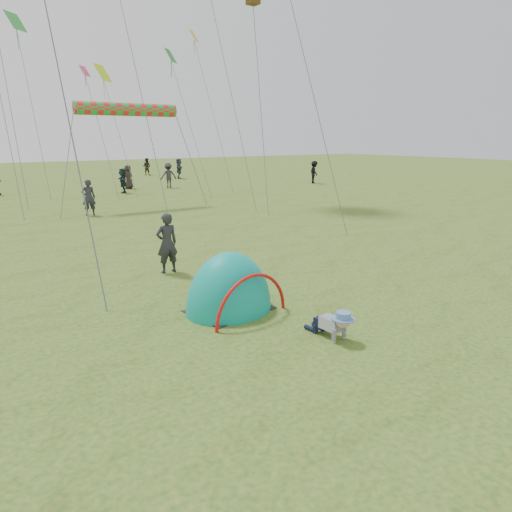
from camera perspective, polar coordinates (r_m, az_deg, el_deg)
ground at (r=8.20m, az=14.35°, el=-11.40°), size 140.00×140.00×0.00m
crawling_toddler at (r=8.42m, az=9.70°, el=-8.27°), size 0.58×0.79×0.58m
popup_tent at (r=9.72m, az=-3.35°, el=-6.73°), size 2.17×1.89×2.50m
standing_adult at (r=12.34m, az=-11.07°, el=1.58°), size 0.59×0.39×1.61m
crowd_person_0 at (r=22.63m, az=-20.19°, el=6.87°), size 0.65×0.47×1.66m
crowd_person_3 at (r=36.71m, az=7.28°, el=10.35°), size 1.30×1.13×1.75m
crowd_person_4 at (r=33.79m, az=-15.68°, el=9.50°), size 0.94×0.76×1.65m
crowd_person_5 at (r=41.25m, az=-9.59°, el=10.72°), size 1.18×1.67×1.74m
crowd_person_7 at (r=45.42m, az=-13.50°, el=10.80°), size 1.00×0.99×1.63m
crowd_person_9 at (r=33.89m, az=-10.89°, el=9.88°), size 1.25×0.87×1.76m
crowd_person_11 at (r=31.25m, az=-16.31°, el=9.03°), size 0.78×1.55×1.60m
rainbow_tube_kite at (r=24.93m, az=-15.82°, el=17.22°), size 5.14×0.64×0.64m
diamond_kite_2 at (r=33.60m, az=-18.61°, el=20.88°), size 1.35×1.35×1.10m
diamond_kite_3 at (r=32.35m, az=-10.61°, el=23.39°), size 1.07×1.07×0.87m
diamond_kite_5 at (r=32.54m, az=-20.63°, el=20.83°), size 0.78×0.78×0.64m
diamond_kite_7 at (r=35.26m, az=-7.78°, el=25.62°), size 0.99×0.99×0.81m
diamond_kite_9 at (r=34.73m, az=-27.86°, el=24.51°), size 1.36×1.36×1.11m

